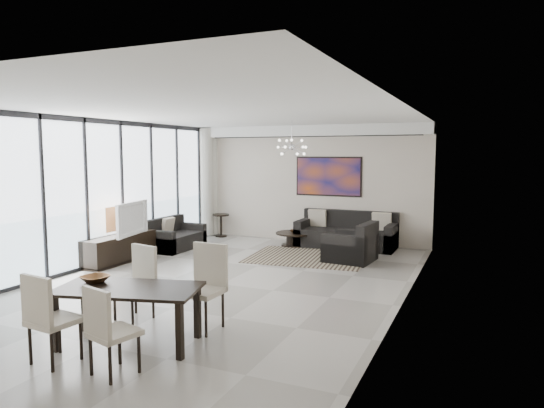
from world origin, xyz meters
The scene contains 20 objects.
room_shell centered at (0.46, 0.00, 1.45)m, with size 6.00×9.00×2.90m.
window_wall centered at (-2.86, 0.00, 1.47)m, with size 0.37×8.95×2.90m.
soffit centered at (0.00, 4.30, 2.77)m, with size 5.98×0.40×0.26m, color white.
painting centered at (0.50, 4.47, 1.65)m, with size 1.68×0.04×0.98m, color #B84E19.
chandelier centered at (0.30, 2.50, 2.35)m, with size 0.66×0.66×0.71m.
rug centered at (0.64, 2.60, 0.01)m, with size 2.44×1.88×0.01m, color black.
coffee_table centered at (-0.11, 3.75, 0.18)m, with size 0.91×0.91×0.32m.
bowl_coffee centered at (-0.10, 3.74, 0.35)m, with size 0.23×0.23×0.07m, color brown.
sofa_main centered at (1.09, 4.07, 0.28)m, with size 2.32×0.95×0.84m.
loveseat centered at (-2.54, 2.25, 0.24)m, with size 0.81×1.44×0.72m.
armchair centered at (1.59, 2.64, 0.28)m, with size 1.00×1.05×0.81m.
side_table centered at (-2.36, 4.14, 0.41)m, with size 0.44×0.44×0.61m.
tv_console centered at (-2.76, 0.65, 0.28)m, with size 0.50×1.79×0.56m, color black.
television centered at (-2.60, 0.72, 0.90)m, with size 1.18×0.15×0.68m, color gray.
dining_table centered at (0.32, -2.71, 0.59)m, with size 1.79×1.22×0.68m.
dining_chair_sw centered at (-0.08, -3.51, 0.56)m, with size 0.50×0.50×0.98m.
dining_chair_se centered at (0.68, -3.47, 0.53)m, with size 0.52×0.52×0.92m.
dining_chair_nw centered at (-0.18, -1.91, 0.56)m, with size 0.52×0.52×0.98m.
dining_chair_ne centered at (0.84, -1.86, 0.62)m, with size 0.51×0.51×1.07m.
bowl_dining centered at (-0.20, -2.69, 0.72)m, with size 0.32×0.32×0.08m, color brown.
Camera 1 is at (4.04, -7.04, 2.22)m, focal length 32.00 mm.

